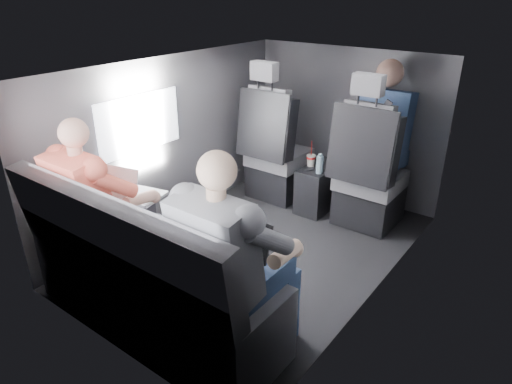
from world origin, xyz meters
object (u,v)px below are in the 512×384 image
Objects in this scene: center_console at (319,187)px; laptop_black at (256,241)px; front_seat_left at (275,157)px; water_bottle at (320,164)px; passenger_rear_right at (235,260)px; passenger_front_right at (383,129)px; soda_cup at (311,160)px; front_seat_right at (368,180)px; laptop_white at (129,191)px; passenger_rear_left at (102,205)px; rear_bench at (149,283)px.

laptop_black is at bearing -72.18° from center_console.
water_bottle is at bearing -11.13° from front_seat_left.
passenger_rear_right is 2.07m from passenger_front_right.
soda_cup is (-0.06, -0.07, 0.26)m from center_console.
front_seat_right is 3.32× the size of laptop_white.
front_seat_left is 1.43× the size of passenger_front_right.
front_seat_left reaches higher than laptop_white.
passenger_rear_right is (0.62, -1.78, 0.16)m from soda_cup.
soda_cup is at bearing -134.11° from center_console.
laptop_white is 1.00m from laptop_black.
front_seat_left is 1.07× the size of passenger_rear_left.
center_console is (-0.45, 0.04, -0.20)m from front_seat_right.
passenger_front_right is at bearing 78.73° from rear_bench.
center_console is at bearing 75.25° from passenger_rear_left.
soda_cup is 1.40× the size of water_bottle.
passenger_front_right reaches higher than passenger_rear_left.
center_console is at bearing 5.07° from front_seat_left.
front_seat_left reaches higher than passenger_rear_left.
laptop_black is (0.53, 0.30, 0.32)m from rear_bench.
front_seat_right is 3.98× the size of laptop_black.
front_seat_right is 0.44m from passenger_front_right.
passenger_front_right is (-0.02, 0.26, 0.36)m from front_seat_right.
soda_cup is 1.64m from laptop_white.
rear_bench is at bearing -31.73° from laptop_white.
passenger_front_right reaches higher than center_console.
passenger_front_right reaches higher than water_bottle.
laptop_white is at bearing -179.80° from laptop_black.
laptop_white is 0.32× the size of passenger_rear_left.
center_console is at bearing 114.48° from water_bottle.
soda_cup is at bearing -3.82° from front_seat_left.
soda_cup is at bearing 109.10° from passenger_rear_right.
soda_cup is (-0.06, 1.88, 0.15)m from rear_bench.
passenger_rear_right is at bearing -10.94° from laptop_white.
laptop_black is at bearing 96.96° from passenger_rear_right.
center_console is 1.95m from passenger_rear_left.
laptop_black is 0.20m from passenger_rear_right.
soda_cup is at bearing -177.12° from front_seat_right.
center_console is 1.94m from rear_bench.
front_seat_right reaches higher than rear_bench.
laptop_white is 2.08m from passenger_front_right.
rear_bench is at bearing -76.69° from front_seat_left.
front_seat_right is at bearing 2.88° from soda_cup.
rear_bench is 1.36× the size of passenger_rear_left.
laptop_white reaches higher than soda_cup.
front_seat_left reaches higher than soda_cup.
passenger_rear_left reaches higher than water_bottle.
passenger_rear_left reaches higher than laptop_black.
front_seat_right is 0.79× the size of rear_bench.
front_seat_right is at bearing -5.07° from center_console.
water_bottle is 0.53× the size of laptop_black.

